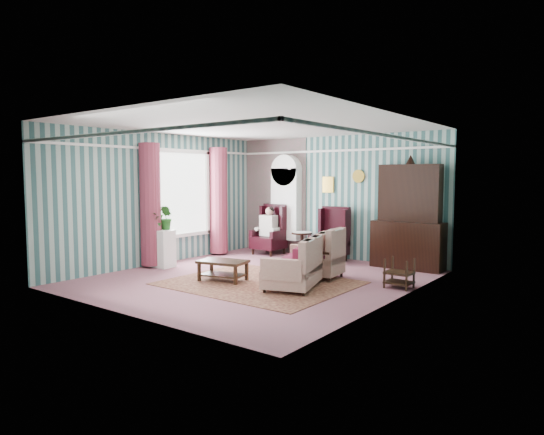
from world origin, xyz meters
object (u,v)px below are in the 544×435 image
Objects in this scene: seated_woman at (269,231)px; wingback_right at (329,234)px; round_side_table at (302,245)px; nest_table at (399,273)px; wingback_left at (269,229)px; sofa at (297,260)px; coffee_table at (223,271)px; dresser_hutch at (408,213)px; plant_stand at (161,248)px; bookcase at (286,209)px; floral_armchair at (321,250)px.

wingback_right is at bearing 0.00° from seated_woman.
nest_table is at bearing -28.20° from round_side_table.
wingback_left is at bearing 0.00° from seated_woman.
sofa is 1.42m from coffee_table.
dresser_hutch is 5.31m from plant_stand.
sofa reaches higher than plant_stand.
bookcase reaches higher than seated_woman.
coffee_table is at bearing -73.86° from bookcase.
nest_table is at bearing -26.92° from bookcase.
wingback_right is 0.69× the size of sofa.
plant_stand is at bearing -120.38° from round_side_table.
seated_woman is at bearing 112.30° from coffee_table.
wingback_right is at bearing -0.76° from sofa.
wingback_right is 2.08× the size of round_side_table.
bookcase is 1.79× the size of wingback_left.
wingback_right is at bearing -10.01° from round_side_table.
seated_woman is at bearing 0.00° from wingback_left.
seated_woman reaches higher than sofa.
bookcase is 3.39m from plant_stand.
round_side_table is 0.33× the size of sofa.
dresser_hutch is 1.89× the size of wingback_left.
floral_armchair is (2.29, -2.04, -0.58)m from bookcase.
wingback_right reaches higher than round_side_table.
dresser_hutch is at bearing 107.39° from nest_table.
round_side_table reaches higher than nest_table.
sofa is (0.75, -2.42, -0.17)m from wingback_right.
seated_woman is 1.09× the size of floral_armchair.
wingback_left reaches higher than coffee_table.
coffee_table is at bearing -99.81° from wingback_right.
round_side_table is 0.56× the size of floral_armchair.
wingback_right is 1.75m from seated_woman.
nest_table is 0.62× the size of coffee_table.
dresser_hutch is 2.19× the size of floral_armchair.
round_side_table is at bearing 96.00° from coffee_table.
bookcase is at bearing 153.08° from nest_table.
plant_stand is at bearing 77.77° from sofa.
seated_woman reaches higher than coffee_table.
wingback_left is 1.75m from wingback_right.
floral_armchair is 1.24× the size of coffee_table.
nest_table is at bearing -93.03° from floral_armchair.
bookcase is 3.25m from dresser_hutch.
floral_armchair is at bearing -116.47° from dresser_hutch.
bookcase is 1.90× the size of seated_woman.
plant_stand is 0.74× the size of floral_armchair.
nest_table is at bearing 27.08° from coffee_table.
wingback_left is 2.31× the size of nest_table.
bookcase is 3.65m from coffee_table.
floral_armchair reaches higher than round_side_table.
round_side_table is 1.11× the size of nest_table.
dresser_hutch is at bearing 4.41° from wingback_left.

